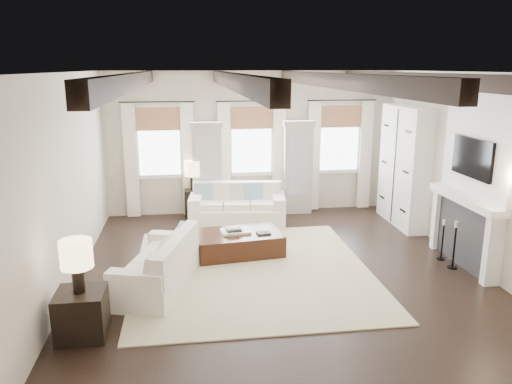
{
  "coord_description": "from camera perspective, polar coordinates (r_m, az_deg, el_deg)",
  "views": [
    {
      "loc": [
        -1.45,
        -7.39,
        3.28
      ],
      "look_at": [
        -0.28,
        0.99,
        1.15
      ],
      "focal_mm": 35.0,
      "sensor_mm": 36.0,
      "label": 1
    }
  ],
  "objects": [
    {
      "name": "book_loose",
      "position": [
        8.88,
        0.86,
        -4.72
      ],
      "size": [
        0.26,
        0.21,
        0.03
      ],
      "primitive_type": "cube",
      "rotation": [
        0.0,
        0.0,
        0.13
      ],
      "color": "#262628",
      "rests_on": "ottoman"
    },
    {
      "name": "candlestick_far",
      "position": [
        9.3,
        20.52,
        -5.48
      ],
      "size": [
        0.15,
        0.15,
        0.73
      ],
      "color": "black",
      "rests_on": "ground"
    },
    {
      "name": "book_lower",
      "position": [
        8.92,
        -2.55,
        -4.34
      ],
      "size": [
        0.28,
        0.23,
        0.04
      ],
      "primitive_type": "cube",
      "rotation": [
        0.0,
        0.0,
        0.13
      ],
      "color": "#262628",
      "rests_on": "tray"
    },
    {
      "name": "sofa_back",
      "position": [
        10.69,
        -2.17,
        -1.8
      ],
      "size": [
        2.09,
        1.13,
        0.86
      ],
      "color": "white",
      "rests_on": "ground"
    },
    {
      "name": "book_upper",
      "position": [
        8.9,
        -2.68,
        -4.15
      ],
      "size": [
        0.24,
        0.2,
        0.03
      ],
      "primitive_type": "cube",
      "rotation": [
        0.0,
        0.0,
        0.13
      ],
      "color": "beige",
      "rests_on": "book_lower"
    },
    {
      "name": "candlestick_near",
      "position": [
        8.97,
        21.7,
        -6.05
      ],
      "size": [
        0.17,
        0.17,
        0.82
      ],
      "color": "black",
      "rests_on": "ground"
    },
    {
      "name": "sofa_left",
      "position": [
        7.78,
        -10.83,
        -8.43
      ],
      "size": [
        1.35,
        2.05,
        0.81
      ],
      "color": "white",
      "rests_on": "ground"
    },
    {
      "name": "side_table_front",
      "position": [
        6.73,
        -19.29,
        -13.02
      ],
      "size": [
        0.59,
        0.59,
        0.59
      ],
      "primitive_type": "cube",
      "color": "black",
      "rests_on": "ground"
    },
    {
      "name": "room_shell",
      "position": [
        8.68,
        6.82,
        4.82
      ],
      "size": [
        6.54,
        7.54,
        3.22
      ],
      "color": "beige",
      "rests_on": "ground"
    },
    {
      "name": "side_table_back",
      "position": [
        11.24,
        -7.07,
        -1.28
      ],
      "size": [
        0.42,
        0.42,
        0.63
      ],
      "primitive_type": "cube",
      "color": "black",
      "rests_on": "ground"
    },
    {
      "name": "ground",
      "position": [
        8.21,
        2.91,
        -9.42
      ],
      "size": [
        7.5,
        7.5,
        0.0
      ],
      "primitive_type": "plane",
      "color": "black",
      "rests_on": "ground"
    },
    {
      "name": "lamp_front",
      "position": [
        6.43,
        -19.84,
        -7.01
      ],
      "size": [
        0.39,
        0.39,
        0.67
      ],
      "color": "black",
      "rests_on": "side_table_front"
    },
    {
      "name": "tray",
      "position": [
        8.97,
        -2.37,
        -4.5
      ],
      "size": [
        0.54,
        0.44,
        0.04
      ],
      "primitive_type": "cube",
      "rotation": [
        0.0,
        0.0,
        0.13
      ],
      "color": "white",
      "rests_on": "ottoman"
    },
    {
      "name": "lamp_back",
      "position": [
        11.06,
        -7.19,
        2.51
      ],
      "size": [
        0.38,
        0.38,
        0.65
      ],
      "color": "black",
      "rests_on": "side_table_back"
    },
    {
      "name": "ottoman",
      "position": [
        9.01,
        -2.05,
        -5.88
      ],
      "size": [
        1.62,
        1.13,
        0.4
      ],
      "primitive_type": "cube",
      "rotation": [
        0.0,
        0.0,
        0.13
      ],
      "color": "black",
      "rests_on": "ground"
    },
    {
      "name": "area_rug",
      "position": [
        8.34,
        -0.41,
        -8.94
      ],
      "size": [
        3.82,
        4.22,
        0.02
      ],
      "primitive_type": "cube",
      "color": "beige",
      "rests_on": "ground"
    }
  ]
}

